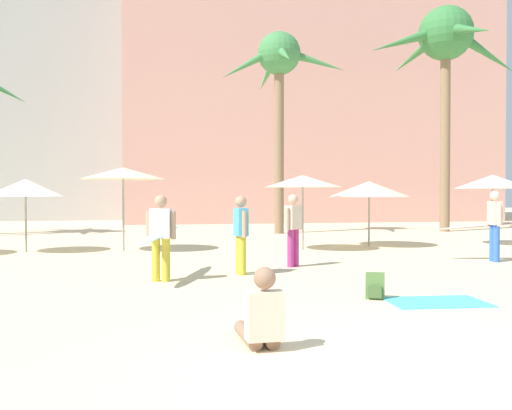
# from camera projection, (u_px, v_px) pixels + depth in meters

# --- Properties ---
(ground) EXTENTS (120.00, 120.00, 0.00)m
(ground) POSITION_uv_depth(u_px,v_px,m) (464.00, 382.00, 4.94)
(ground) COLOR beige
(hotel_pink) EXTENTS (23.72, 10.81, 17.50)m
(hotel_pink) POSITION_uv_depth(u_px,v_px,m) (302.00, 92.00, 38.02)
(hotel_pink) COLOR #DB9989
(hotel_pink) RESTS_ON ground
(hotel_tower_gray) EXTENTS (16.51, 9.95, 27.00)m
(hotel_tower_gray) POSITION_uv_depth(u_px,v_px,m) (43.00, 31.00, 39.81)
(hotel_tower_gray) COLOR #A8A8A3
(hotel_tower_gray) RESTS_ON ground
(palm_tree_far_left) EXTENTS (5.65, 5.70, 8.72)m
(palm_tree_far_left) POSITION_uv_depth(u_px,v_px,m) (279.00, 68.00, 23.89)
(palm_tree_far_left) COLOR #896B4C
(palm_tree_far_left) RESTS_ON ground
(palm_tree_right) EXTENTS (7.75, 7.97, 10.27)m
(palm_tree_right) POSITION_uv_depth(u_px,v_px,m) (445.00, 44.00, 25.18)
(palm_tree_right) COLOR #896B4C
(palm_tree_right) RESTS_ON ground
(cafe_umbrella_1) EXTENTS (2.17, 2.17, 2.14)m
(cafe_umbrella_1) POSITION_uv_depth(u_px,v_px,m) (26.00, 188.00, 16.11)
(cafe_umbrella_1) COLOR gray
(cafe_umbrella_1) RESTS_ON ground
(cafe_umbrella_2) EXTENTS (2.52, 2.52, 2.49)m
(cafe_umbrella_2) POSITION_uv_depth(u_px,v_px,m) (123.00, 173.00, 16.40)
(cafe_umbrella_2) COLOR gray
(cafe_umbrella_2) RESTS_ON ground
(cafe_umbrella_3) EXTENTS (2.43, 2.43, 2.34)m
(cafe_umbrella_3) POSITION_uv_depth(u_px,v_px,m) (493.00, 182.00, 18.32)
(cafe_umbrella_3) COLOR gray
(cafe_umbrella_3) RESTS_ON ground
(cafe_umbrella_4) EXTENTS (2.34, 2.34, 2.27)m
(cafe_umbrella_4) POSITION_uv_depth(u_px,v_px,m) (303.00, 181.00, 16.64)
(cafe_umbrella_4) COLOR gray
(cafe_umbrella_4) RESTS_ON ground
(cafe_umbrella_5) EXTENTS (2.62, 2.62, 2.12)m
(cafe_umbrella_5) POSITION_uv_depth(u_px,v_px,m) (369.00, 189.00, 18.00)
(cafe_umbrella_5) COLOR gray
(cafe_umbrella_5) RESTS_ON ground
(beach_towel) EXTENTS (1.58, 1.10, 0.01)m
(beach_towel) POSITION_uv_depth(u_px,v_px,m) (437.00, 302.00, 8.60)
(beach_towel) COLOR #4CC6D6
(beach_towel) RESTS_ON ground
(backpack) EXTENTS (0.35, 0.32, 0.42)m
(backpack) POSITION_uv_depth(u_px,v_px,m) (375.00, 286.00, 8.90)
(backpack) COLOR #54793D
(backpack) RESTS_ON ground
(person_far_right) EXTENTS (0.41, 0.94, 0.90)m
(person_far_right) POSITION_uv_depth(u_px,v_px,m) (261.00, 319.00, 6.08)
(person_far_right) COLOR #936B51
(person_far_right) RESTS_ON ground
(person_mid_right) EXTENTS (2.72, 1.11, 1.78)m
(person_mid_right) POSITION_uv_depth(u_px,v_px,m) (492.00, 224.00, 13.98)
(person_mid_right) COLOR blue
(person_mid_right) RESTS_ON ground
(person_far_left) EXTENTS (1.12, 2.97, 1.67)m
(person_far_left) POSITION_uv_depth(u_px,v_px,m) (161.00, 234.00, 10.81)
(person_far_left) COLOR gold
(person_far_left) RESTS_ON ground
(person_mid_left) EXTENTS (0.52, 0.47, 1.69)m
(person_mid_left) POSITION_uv_depth(u_px,v_px,m) (293.00, 227.00, 12.88)
(person_mid_left) COLOR #B7337F
(person_mid_left) RESTS_ON ground
(person_near_left) EXTENTS (0.27, 0.61, 1.66)m
(person_near_left) POSITION_uv_depth(u_px,v_px,m) (241.00, 231.00, 11.63)
(person_near_left) COLOR gold
(person_near_left) RESTS_ON ground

